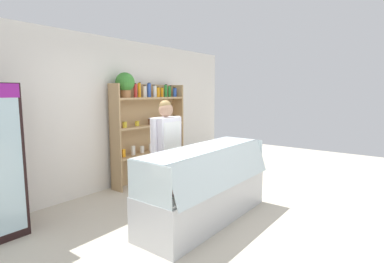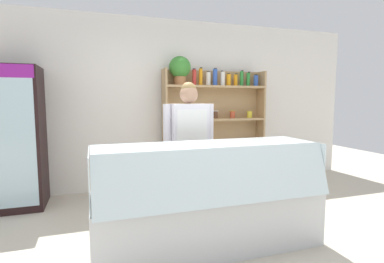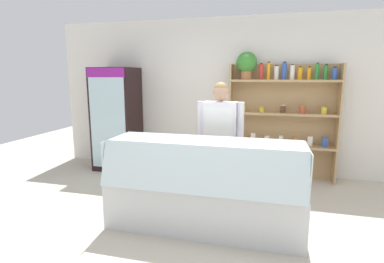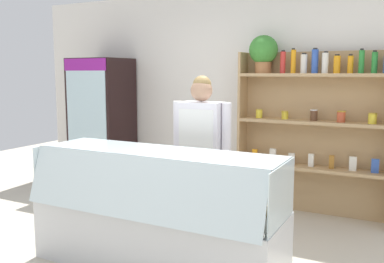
{
  "view_description": "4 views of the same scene",
  "coord_description": "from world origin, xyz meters",
  "px_view_note": "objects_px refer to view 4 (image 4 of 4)",
  "views": [
    {
      "loc": [
        -3.38,
        -2.21,
        1.74
      ],
      "look_at": [
        0.05,
        0.4,
        1.18
      ],
      "focal_mm": 28.0,
      "sensor_mm": 36.0,
      "label": 1
    },
    {
      "loc": [
        -1.16,
        -2.56,
        1.43
      ],
      "look_at": [
        -0.06,
        0.75,
        1.05
      ],
      "focal_mm": 28.0,
      "sensor_mm": 36.0,
      "label": 2
    },
    {
      "loc": [
        0.53,
        -3.09,
        1.71
      ],
      "look_at": [
        -0.47,
        0.77,
        0.96
      ],
      "focal_mm": 28.0,
      "sensor_mm": 36.0,
      "label": 3
    },
    {
      "loc": [
        1.74,
        -2.93,
        1.66
      ],
      "look_at": [
        -0.01,
        0.43,
        1.13
      ],
      "focal_mm": 40.0,
      "sensor_mm": 36.0,
      "label": 4
    }
  ],
  "objects_px": {
    "shelving_unit": "(304,111)",
    "shop_clerk": "(201,144)",
    "drinks_fridge": "(102,124)",
    "deli_display_case": "(157,231)"
  },
  "relations": [
    {
      "from": "shelving_unit",
      "to": "shop_clerk",
      "type": "xyz_separation_m",
      "value": [
        -0.71,
        -1.22,
        -0.26
      ]
    },
    {
      "from": "drinks_fridge",
      "to": "shelving_unit",
      "type": "xyz_separation_m",
      "value": [
        2.8,
        0.18,
        0.3
      ]
    },
    {
      "from": "shop_clerk",
      "to": "shelving_unit",
      "type": "bearing_deg",
      "value": 59.67
    },
    {
      "from": "shop_clerk",
      "to": "drinks_fridge",
      "type": "bearing_deg",
      "value": 153.4
    },
    {
      "from": "drinks_fridge",
      "to": "shelving_unit",
      "type": "height_order",
      "value": "shelving_unit"
    },
    {
      "from": "shelving_unit",
      "to": "shop_clerk",
      "type": "bearing_deg",
      "value": -120.33
    },
    {
      "from": "shop_clerk",
      "to": "deli_display_case",
      "type": "bearing_deg",
      "value": -93.88
    },
    {
      "from": "deli_display_case",
      "to": "shop_clerk",
      "type": "distance_m",
      "value": 1.0
    },
    {
      "from": "drinks_fridge",
      "to": "shelving_unit",
      "type": "relative_size",
      "value": 0.89
    },
    {
      "from": "shelving_unit",
      "to": "deli_display_case",
      "type": "height_order",
      "value": "shelving_unit"
    }
  ]
}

